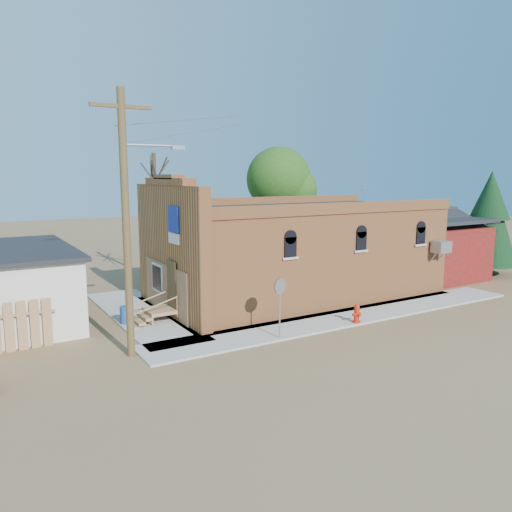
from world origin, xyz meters
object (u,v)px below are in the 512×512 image
utility_pole (127,219)px  stop_sign (280,292)px  fire_hydrant (357,314)px  brick_bar (293,252)px  trash_barrel (126,315)px

utility_pole → stop_sign: 6.18m
fire_hydrant → stop_sign: bearing=173.2°
brick_bar → utility_pole: 10.96m
fire_hydrant → brick_bar: bearing=77.3°
brick_bar → fire_hydrant: brick_bar is taller
brick_bar → fire_hydrant: (-0.58, -5.50, -1.87)m
stop_sign → brick_bar: bearing=59.4°
trash_barrel → brick_bar: bearing=3.9°
fire_hydrant → utility_pole: bearing=165.8°
utility_pole → fire_hydrant: bearing=-7.4°
fire_hydrant → trash_barrel: size_ratio=1.08×
brick_bar → fire_hydrant: size_ratio=20.90×
stop_sign → trash_barrel: size_ratio=3.19×
utility_pole → trash_barrel: 5.75m
brick_bar → fire_hydrant: bearing=-96.0°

